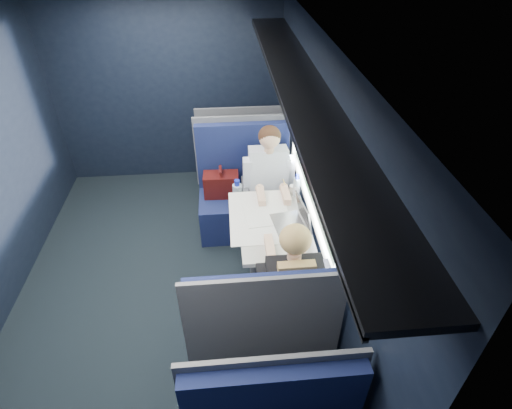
{
  "coord_description": "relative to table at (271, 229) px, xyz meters",
  "views": [
    {
      "loc": [
        0.66,
        -2.73,
        3.01
      ],
      "look_at": [
        0.9,
        0.0,
        0.95
      ],
      "focal_mm": 28.0,
      "sensor_mm": 36.0,
      "label": 1
    }
  ],
  "objects": [
    {
      "name": "ground",
      "position": [
        -1.03,
        0.0,
        -0.67
      ],
      "size": [
        2.8,
        4.2,
        0.01
      ],
      "primitive_type": "cube",
      "color": "black"
    },
    {
      "name": "room_shell",
      "position": [
        -1.01,
        0.0,
        0.81
      ],
      "size": [
        3.0,
        4.4,
        2.4
      ],
      "color": "black",
      "rests_on": "ground"
    },
    {
      "name": "table",
      "position": [
        0.0,
        0.0,
        0.0
      ],
      "size": [
        0.62,
        1.0,
        0.74
      ],
      "color": "#54565E",
      "rests_on": "ground"
    },
    {
      "name": "seat_bay_near",
      "position": [
        -0.2,
        0.87,
        -0.24
      ],
      "size": [
        1.04,
        0.62,
        1.26
      ],
      "color": "#0D143C",
      "rests_on": "ground"
    },
    {
      "name": "seat_bay_far",
      "position": [
        -0.18,
        -0.87,
        -0.25
      ],
      "size": [
        1.04,
        0.62,
        1.26
      ],
      "color": "#0D143C",
      "rests_on": "ground"
    },
    {
      "name": "seat_row_front",
      "position": [
        -0.18,
        1.8,
        -0.25
      ],
      "size": [
        1.04,
        0.51,
        1.16
      ],
      "color": "#0D143C",
      "rests_on": "ground"
    },
    {
      "name": "man",
      "position": [
        0.07,
        0.7,
        0.06
      ],
      "size": [
        0.53,
        0.56,
        1.32
      ],
      "color": "black",
      "rests_on": "ground"
    },
    {
      "name": "woman",
      "position": [
        0.07,
        -0.71,
        0.06
      ],
      "size": [
        0.53,
        0.56,
        1.32
      ],
      "color": "black",
      "rests_on": "ground"
    },
    {
      "name": "papers",
      "position": [
        -0.09,
        0.1,
        0.08
      ],
      "size": [
        0.55,
        0.78,
        0.01
      ],
      "primitive_type": "cube",
      "rotation": [
        0.0,
        0.0,
        -0.01
      ],
      "color": "white",
      "rests_on": "table"
    },
    {
      "name": "laptop",
      "position": [
        0.21,
        -0.05,
        0.15
      ],
      "size": [
        0.31,
        0.38,
        0.26
      ],
      "color": "silver",
      "rests_on": "table"
    },
    {
      "name": "bottle_small",
      "position": [
        0.3,
        0.39,
        0.18
      ],
      "size": [
        0.07,
        0.07,
        0.24
      ],
      "color": "silver",
      "rests_on": "table"
    },
    {
      "name": "cup",
      "position": [
        0.27,
        0.44,
        0.12
      ],
      "size": [
        0.06,
        0.06,
        0.08
      ],
      "primitive_type": "cylinder",
      "color": "white",
      "rests_on": "table"
    }
  ]
}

